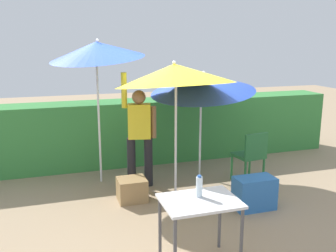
% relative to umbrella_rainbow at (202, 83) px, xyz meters
% --- Properties ---
extents(ground_plane, '(24.00, 24.00, 0.00)m').
position_rel_umbrella_rainbow_xyz_m(ground_plane, '(-0.78, -0.85, -1.67)').
color(ground_plane, '#9E8466').
extents(hedge_row, '(8.00, 0.70, 1.23)m').
position_rel_umbrella_rainbow_xyz_m(hedge_row, '(-0.78, 1.22, -1.06)').
color(hedge_row, '#38843D').
rests_on(hedge_row, ground_plane).
extents(umbrella_rainbow, '(1.81, 1.79, 2.00)m').
position_rel_umbrella_rainbow_xyz_m(umbrella_rainbow, '(0.00, 0.00, 0.00)').
color(umbrella_rainbow, silver).
rests_on(umbrella_rainbow, ground_plane).
extents(umbrella_orange, '(1.54, 1.53, 2.48)m').
position_rel_umbrella_rainbow_xyz_m(umbrella_orange, '(-1.70, 0.30, 0.54)').
color(umbrella_orange, silver).
rests_on(umbrella_orange, ground_plane).
extents(umbrella_yellow, '(1.75, 1.76, 2.16)m').
position_rel_umbrella_rainbow_xyz_m(umbrella_yellow, '(-0.75, -0.78, 0.22)').
color(umbrella_yellow, silver).
rests_on(umbrella_yellow, ground_plane).
extents(person_vendor, '(0.56, 0.30, 1.88)m').
position_rel_umbrella_rainbow_xyz_m(person_vendor, '(-1.12, -0.07, -0.74)').
color(person_vendor, black).
rests_on(person_vendor, ground_plane).
extents(chair_plastic, '(0.50, 0.50, 0.89)m').
position_rel_umbrella_rainbow_xyz_m(chair_plastic, '(0.69, -0.51, -1.16)').
color(chair_plastic, '#236633').
rests_on(chair_plastic, ground_plane).
extents(cooler_box, '(0.58, 0.33, 0.47)m').
position_rel_umbrella_rainbow_xyz_m(cooler_box, '(0.24, -1.42, -1.44)').
color(cooler_box, '#2D6BB7').
rests_on(cooler_box, ground_plane).
extents(crate_cardboard, '(0.42, 0.38, 0.34)m').
position_rel_umbrella_rainbow_xyz_m(crate_cardboard, '(-1.37, -0.62, -1.50)').
color(crate_cardboard, '#9E7A4C').
rests_on(crate_cardboard, ground_plane).
extents(folding_table, '(0.80, 0.60, 0.75)m').
position_rel_umbrella_rainbow_xyz_m(folding_table, '(-1.05, -2.49, -1.01)').
color(folding_table, '#4C4C51').
rests_on(folding_table, ground_plane).
extents(bottle_water, '(0.07, 0.07, 0.24)m').
position_rel_umbrella_rainbow_xyz_m(bottle_water, '(-1.03, -2.42, -0.81)').
color(bottle_water, silver).
rests_on(bottle_water, folding_table).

